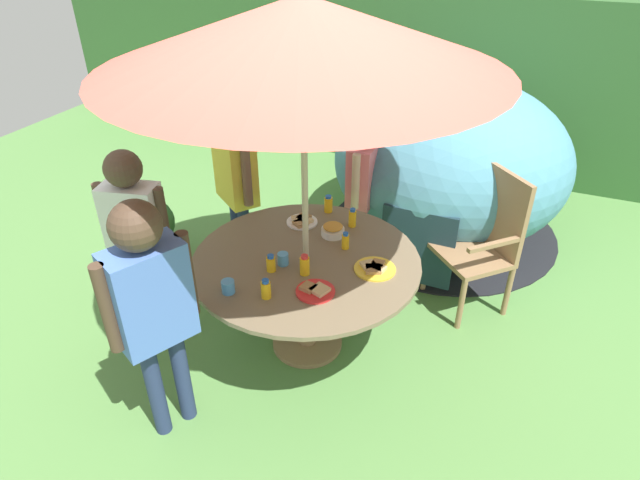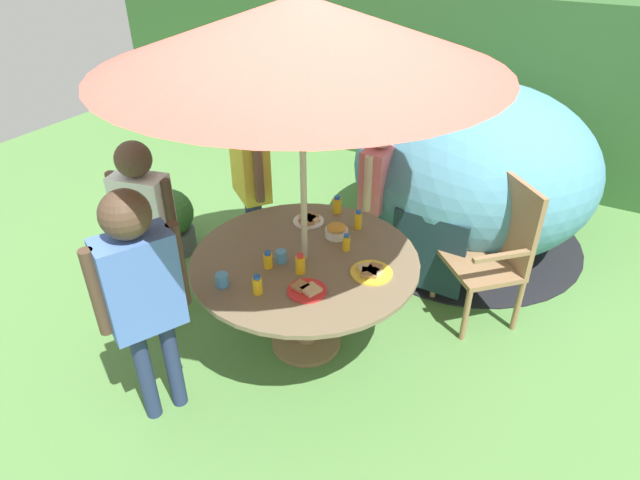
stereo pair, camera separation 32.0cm
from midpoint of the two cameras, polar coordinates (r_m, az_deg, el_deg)
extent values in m
cube|color=#548442|center=(3.63, 1.11, -11.06)|extent=(10.00, 10.00, 0.02)
cube|color=#33602D|center=(6.07, 17.24, 15.66)|extent=(9.00, 0.70, 1.77)
cylinder|color=#93704C|center=(3.62, 1.11, -10.78)|extent=(0.46, 0.46, 0.03)
cylinder|color=#93704C|center=(3.41, 1.17, -6.94)|extent=(0.12, 0.12, 0.66)
cylinder|color=#75664C|center=(3.20, 1.23, -2.20)|extent=(1.37, 1.37, 0.03)
cylinder|color=#B7AD8C|center=(3.00, 1.32, 4.07)|extent=(0.04, 0.04, 2.13)
cone|color=#CC4C3F|center=(2.69, 1.57, 21.14)|extent=(2.03, 2.03, 0.34)
cylinder|color=#93704C|center=(4.00, 14.40, -3.73)|extent=(0.04, 0.04, 0.40)
cylinder|color=#93704C|center=(3.70, 17.65, -7.72)|extent=(0.04, 0.04, 0.40)
cylinder|color=#93704C|center=(4.18, 19.03, -2.84)|extent=(0.04, 0.04, 0.40)
cylinder|color=#93704C|center=(3.89, 22.50, -6.53)|extent=(0.04, 0.04, 0.40)
cube|color=#93704C|center=(3.81, 18.94, -2.52)|extent=(0.65, 0.65, 0.04)
cube|color=#93704C|center=(3.76, 22.21, 1.77)|extent=(0.37, 0.38, 0.57)
cube|color=#93704C|center=(3.86, 17.77, 1.99)|extent=(0.33, 0.32, 0.03)
cube|color=#93704C|center=(3.55, 21.44, -1.65)|extent=(0.33, 0.32, 0.03)
ellipsoid|color=teal|center=(4.59, 17.93, 7.30)|extent=(1.96, 1.97, 1.33)
cylinder|color=black|center=(4.88, 16.66, 0.33)|extent=(2.01, 2.01, 0.01)
cube|color=#1A313A|center=(3.91, 13.60, -1.55)|extent=(0.54, 0.04, 0.60)
cylinder|color=#595960|center=(4.59, -13.34, -0.06)|extent=(0.36, 0.36, 0.19)
sphere|color=#33602D|center=(4.46, -13.75, 2.75)|extent=(0.39, 0.39, 0.39)
cylinder|color=brown|center=(4.27, 8.32, 0.75)|extent=(0.08, 0.08, 0.55)
cylinder|color=brown|center=(4.16, 7.61, -0.09)|extent=(0.08, 0.08, 0.55)
cube|color=#EA727F|center=(3.97, 8.51, 6.54)|extent=(0.18, 0.32, 0.46)
cylinder|color=#D8B293|center=(4.11, 9.50, 7.75)|extent=(0.06, 0.06, 0.42)
cylinder|color=#D8B293|center=(3.81, 7.51, 5.86)|extent=(0.06, 0.06, 0.42)
sphere|color=#D8B293|center=(3.84, 8.92, 11.04)|extent=(0.21, 0.21, 0.21)
cylinder|color=navy|center=(4.25, -5.11, 1.39)|extent=(0.09, 0.09, 0.62)
cylinder|color=navy|center=(4.12, -4.39, 0.41)|extent=(0.09, 0.09, 0.62)
cube|color=yellow|center=(3.92, -5.13, 8.07)|extent=(0.41, 0.37, 0.52)
cylinder|color=brown|center=(4.08, -6.12, 9.44)|extent=(0.07, 0.07, 0.47)
cylinder|color=brown|center=(3.74, -4.10, 7.30)|extent=(0.07, 0.07, 0.47)
sphere|color=brown|center=(3.78, -5.42, 13.32)|extent=(0.23, 0.23, 0.23)
cylinder|color=brown|center=(3.81, -15.49, -4.13)|extent=(0.08, 0.08, 0.59)
cylinder|color=brown|center=(3.75, -13.59, -4.53)|extent=(0.08, 0.08, 0.59)
cube|color=white|center=(3.49, -15.74, 2.81)|extent=(0.37, 0.26, 0.49)
cylinder|color=#4C3828|center=(3.58, -18.42, 3.52)|extent=(0.06, 0.06, 0.45)
cylinder|color=#4C3828|center=(3.39, -13.05, 2.77)|extent=(0.06, 0.06, 0.45)
sphere|color=#4C3828|center=(3.34, -16.65, 8.16)|extent=(0.22, 0.22, 0.22)
cylinder|color=navy|center=(3.09, -15.19, -13.68)|extent=(0.09, 0.09, 0.63)
cylinder|color=navy|center=(3.12, -12.50, -12.68)|extent=(0.09, 0.09, 0.63)
cube|color=#4C72C6|center=(2.73, -15.41, -4.53)|extent=(0.34, 0.42, 0.53)
cylinder|color=#4C3828|center=(2.68, -19.52, -5.44)|extent=(0.07, 0.07, 0.48)
cylinder|color=#4C3828|center=(2.77, -11.60, -2.75)|extent=(0.07, 0.07, 0.48)
sphere|color=#4C3828|center=(2.53, -16.66, 2.51)|extent=(0.24, 0.24, 0.24)
cylinder|color=white|center=(3.40, 4.46, 0.70)|extent=(0.15, 0.15, 0.05)
ellipsoid|color=gold|center=(3.38, 4.49, 1.25)|extent=(0.13, 0.13, 0.04)
cylinder|color=red|center=(2.93, 1.75, -5.51)|extent=(0.22, 0.22, 0.01)
cube|color=tan|center=(2.91, 2.20, -5.37)|extent=(0.11, 0.11, 0.02)
cube|color=#9E7547|center=(2.93, 1.04, -5.03)|extent=(0.09, 0.09, 0.02)
cylinder|color=white|center=(3.55, 1.35, 1.95)|extent=(0.20, 0.20, 0.01)
cube|color=tan|center=(3.54, 1.73, 2.10)|extent=(0.10, 0.10, 0.02)
cube|color=#9E7547|center=(3.57, 1.57, 2.40)|extent=(0.09, 0.09, 0.02)
cube|color=tan|center=(3.55, 1.02, 2.27)|extent=(0.12, 0.12, 0.02)
cube|color=#9E7547|center=(3.51, 1.14, 1.83)|extent=(0.11, 0.11, 0.02)
cylinder|color=yellow|center=(3.10, 8.43, -3.54)|extent=(0.24, 0.24, 0.01)
cube|color=tan|center=(3.07, 8.90, -3.53)|extent=(0.08, 0.08, 0.02)
cube|color=#9E7547|center=(3.11, 8.81, -3.01)|extent=(0.07, 0.07, 0.02)
cube|color=tan|center=(3.10, 7.80, -3.09)|extent=(0.12, 0.12, 0.02)
cube|color=#9E7547|center=(3.07, 8.23, -3.55)|extent=(0.11, 0.11, 0.02)
cylinder|color=yellow|center=(3.26, 5.62, -0.45)|extent=(0.05, 0.05, 0.09)
cylinder|color=blue|center=(3.23, 5.68, 0.38)|extent=(0.03, 0.03, 0.02)
cylinder|color=yellow|center=(3.65, 4.34, 3.60)|extent=(0.06, 0.06, 0.10)
cylinder|color=blue|center=(3.62, 4.38, 4.45)|extent=(0.04, 0.04, 0.02)
cylinder|color=yellow|center=(3.10, -2.61, -2.31)|extent=(0.05, 0.05, 0.09)
cylinder|color=blue|center=(3.07, -2.63, -1.49)|extent=(0.04, 0.04, 0.02)
cylinder|color=yellow|center=(3.48, 6.70, 1.97)|extent=(0.05, 0.05, 0.11)
cylinder|color=blue|center=(3.45, 6.76, 2.89)|extent=(0.03, 0.03, 0.02)
cylinder|color=yellow|center=(3.04, 0.90, -2.74)|extent=(0.06, 0.06, 0.11)
cylinder|color=red|center=(3.01, 0.91, -1.76)|extent=(0.04, 0.04, 0.02)
cylinder|color=yellow|center=(2.90, -3.52, -4.97)|extent=(0.05, 0.05, 0.10)
cylinder|color=blue|center=(2.86, -3.56, -4.06)|extent=(0.04, 0.04, 0.02)
cylinder|color=#4C99D8|center=(2.98, -7.36, -4.33)|extent=(0.07, 0.07, 0.07)
cylinder|color=#4C99D8|center=(3.14, -1.26, -1.85)|extent=(0.07, 0.07, 0.07)
camera|label=1|loc=(0.16, -87.14, 1.81)|focal=30.16mm
camera|label=2|loc=(0.16, 92.86, -1.81)|focal=30.16mm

